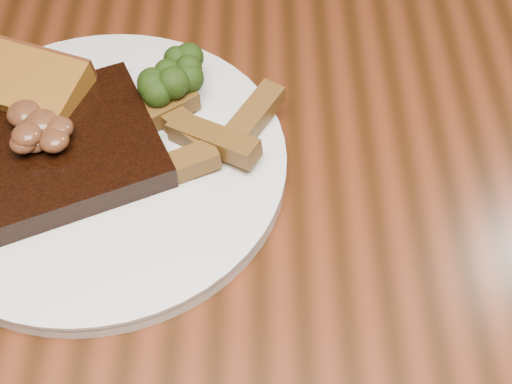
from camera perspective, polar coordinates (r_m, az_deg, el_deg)
dining_table at (r=0.64m, az=-1.17°, el=-8.01°), size 1.60×0.90×0.75m
chair_far at (r=1.20m, az=1.99°, el=13.72°), size 0.47×0.47×0.85m
plate at (r=0.61m, az=-12.34°, el=2.09°), size 0.36×0.36×0.01m
steak at (r=0.60m, az=-16.41°, el=2.85°), size 0.22×0.19×0.03m
steak_bone at (r=0.57m, az=-17.35°, el=-2.09°), size 0.14×0.07×0.02m
mushroom_pile at (r=0.58m, az=-17.44°, el=4.69°), size 0.08×0.08×0.03m
garlic_bread at (r=0.65m, az=-17.90°, el=7.03°), size 0.12×0.09×0.02m
potato_wedges at (r=0.59m, az=-4.32°, el=4.49°), size 0.10×0.10×0.02m
broccoli_cluster at (r=0.62m, az=-6.19°, el=8.33°), size 0.08×0.08×0.04m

